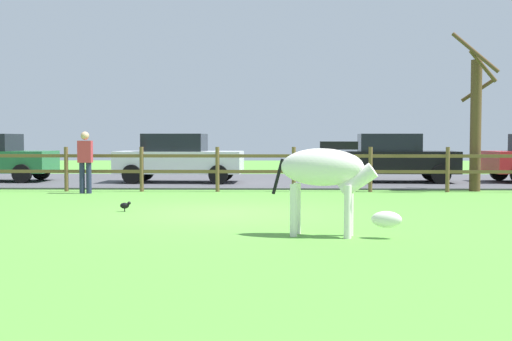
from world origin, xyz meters
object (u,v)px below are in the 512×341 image
object	(u,v)px
parked_car_black	(392,158)
zebra	(328,174)
bare_tree	(476,119)
visitor_near_fence	(85,159)
crow_on_grass	(125,205)
parked_car_white	(179,158)

from	to	relation	value
parked_car_black	zebra	bearing A→B (deg)	-105.24
bare_tree	visitor_near_fence	distance (m)	10.67
zebra	parked_car_black	world-z (taller)	parked_car_black
crow_on_grass	parked_car_black	world-z (taller)	parked_car_black
bare_tree	parked_car_black	distance (m)	3.64
zebra	crow_on_grass	bearing A→B (deg)	140.18
bare_tree	zebra	bearing A→B (deg)	-120.04
parked_car_white	bare_tree	bearing A→B (deg)	-17.32
parked_car_white	visitor_near_fence	distance (m)	4.16
zebra	crow_on_grass	distance (m)	4.94
parked_car_black	bare_tree	bearing A→B (deg)	-60.08
parked_car_black	crow_on_grass	bearing A→B (deg)	-129.84
parked_car_white	zebra	bearing A→B (deg)	-70.85
zebra	crow_on_grass	size ratio (longest dim) A/B	8.89
zebra	visitor_near_fence	size ratio (longest dim) A/B	1.17
zebra	parked_car_white	size ratio (longest dim) A/B	0.47
parked_car_white	crow_on_grass	bearing A→B (deg)	-89.48
bare_tree	crow_on_grass	world-z (taller)	bare_tree
crow_on_grass	bare_tree	bearing A→B (deg)	31.23
crow_on_grass	parked_car_white	distance (m)	7.90
bare_tree	zebra	distance (m)	9.65
parked_car_white	parked_car_black	world-z (taller)	same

